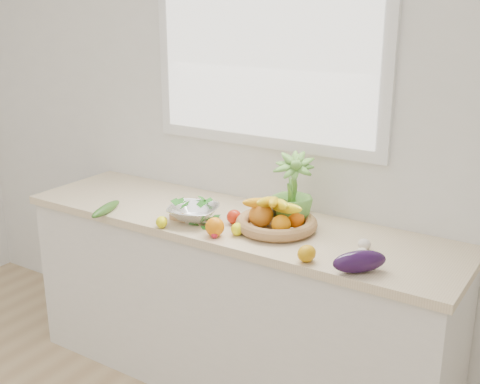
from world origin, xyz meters
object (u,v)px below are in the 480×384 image
Objects in this scene: eggplant at (359,262)px; cucumber at (106,209)px; fruit_basket at (276,219)px; apple at (234,217)px; colander_with_spinach at (193,209)px; potted_herb at (293,190)px.

eggplant reaches higher than cucumber.
eggplant is 0.54m from fruit_basket.
cucumber is at bearing -160.27° from apple.
colander_with_spinach is at bearing 173.58° from eggplant.
potted_herb is at bearing 26.79° from colander_with_spinach.
apple is 0.14× the size of fruit_basket.
colander_with_spinach is (0.44, 0.14, 0.04)m from cucumber.
potted_herb is 0.48m from colander_with_spinach.
potted_herb reaches higher than apple.
fruit_basket is 0.40m from colander_with_spinach.
eggplant is at bearing -6.42° from colander_with_spinach.
apple is at bearing 19.73° from cucumber.
colander_with_spinach is (-0.18, -0.08, 0.03)m from apple.
potted_herb is 0.69× the size of fruit_basket.
colander_with_spinach is at bearing 18.29° from cucumber.
potted_herb reaches higher than eggplant.
fruit_basket is (-0.04, -0.09, -0.12)m from potted_herb.
eggplant is 0.64× the size of potted_herb.
colander_with_spinach is at bearing -156.93° from apple.
potted_herb is at bearing 29.47° from apple.
colander_with_spinach is at bearing -162.54° from fruit_basket.
fruit_basket is at bearing -111.29° from potted_herb.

